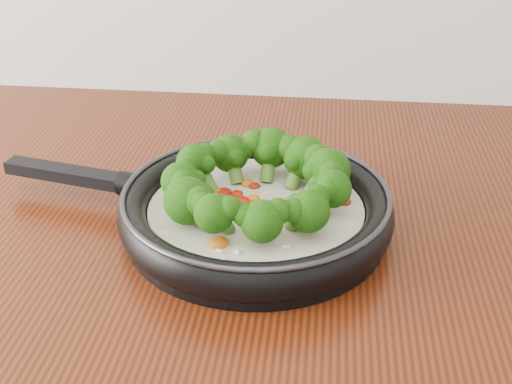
# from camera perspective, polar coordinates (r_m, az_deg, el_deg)

# --- Properties ---
(skillet) EXTENTS (0.50, 0.36, 0.09)m
(skillet) POSITION_cam_1_polar(r_m,az_deg,el_deg) (0.74, -0.12, -0.96)
(skillet) COLOR black
(skillet) RESTS_ON counter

